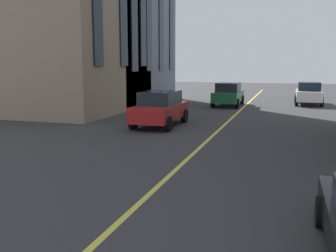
% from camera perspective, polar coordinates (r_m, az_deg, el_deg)
% --- Properties ---
extents(lane_centre_line, '(80.00, 0.16, 0.01)m').
position_cam_1_polar(lane_centre_line, '(12.91, 2.36, -5.51)').
color(lane_centre_line, '#D8C64C').
rests_on(lane_centre_line, ground_plane).
extents(car_red_far, '(4.70, 2.14, 1.88)m').
position_cam_1_polar(car_red_far, '(20.50, -1.17, 2.71)').
color(car_red_far, '#B21E1E').
rests_on(car_red_far, ground_plane).
extents(car_green_trailing, '(4.70, 2.14, 1.88)m').
position_cam_1_polar(car_green_trailing, '(30.98, 9.05, 4.79)').
color(car_green_trailing, '#1E6038').
rests_on(car_green_trailing, ground_plane).
extents(car_white_oncoming, '(4.70, 2.14, 1.88)m').
position_cam_1_polar(car_white_oncoming, '(33.78, 20.39, 4.68)').
color(car_white_oncoming, silver).
rests_on(car_white_oncoming, ground_plane).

